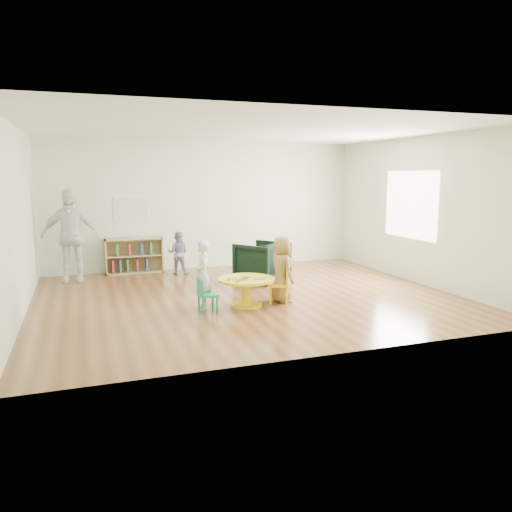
# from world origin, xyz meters

# --- Properties ---
(room) EXTENTS (7.10, 7.00, 2.80)m
(room) POSITION_xyz_m (0.01, 0.00, 1.89)
(room) COLOR brown
(room) RESTS_ON ground
(activity_table) EXTENTS (0.91, 0.91, 0.50)m
(activity_table) POSITION_xyz_m (-0.20, -0.58, 0.31)
(activity_table) COLOR yellow
(activity_table) RESTS_ON ground
(kid_chair_left) EXTENTS (0.30, 0.30, 0.52)m
(kid_chair_left) POSITION_xyz_m (-0.90, -0.69, 0.28)
(kid_chair_left) COLOR #1C9B71
(kid_chair_left) RESTS_ON ground
(kid_chair_right) EXTENTS (0.42, 0.42, 0.59)m
(kid_chair_right) POSITION_xyz_m (0.42, -0.55, 0.32)
(kid_chair_right) COLOR yellow
(kid_chair_right) RESTS_ON ground
(bookshelf) EXTENTS (1.20, 0.30, 0.75)m
(bookshelf) POSITION_xyz_m (-1.61, 2.86, 0.37)
(bookshelf) COLOR tan
(bookshelf) RESTS_ON ground
(alphabet_poster) EXTENTS (0.74, 0.01, 0.54)m
(alphabet_poster) POSITION_xyz_m (-1.60, 2.98, 1.35)
(alphabet_poster) COLOR white
(alphabet_poster) RESTS_ON ground
(armchair) EXTENTS (1.18, 1.19, 0.79)m
(armchair) POSITION_xyz_m (0.68, 1.11, 0.39)
(armchair) COLOR black
(armchair) RESTS_ON ground
(child_left) EXTENTS (0.28, 0.41, 1.08)m
(child_left) POSITION_xyz_m (-0.90, -0.50, 0.54)
(child_left) COLOR white
(child_left) RESTS_ON ground
(child_right) EXTENTS (0.41, 0.57, 1.09)m
(child_right) POSITION_xyz_m (0.43, -0.51, 0.55)
(child_right) COLOR yellow
(child_right) RESTS_ON ground
(toddler) EXTENTS (0.54, 0.49, 0.91)m
(toddler) POSITION_xyz_m (-0.74, 2.37, 0.46)
(toddler) COLOR #1B1F43
(toddler) RESTS_ON ground
(adult_caretaker) EXTENTS (1.11, 0.56, 1.81)m
(adult_caretaker) POSITION_xyz_m (-2.85, 2.33, 0.91)
(adult_caretaker) COLOR white
(adult_caretaker) RESTS_ON ground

